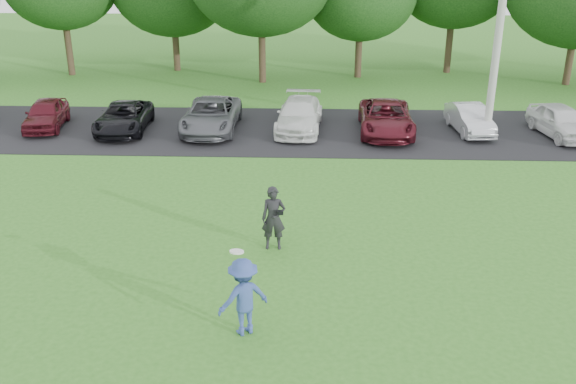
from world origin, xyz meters
name	(u,v)px	position (x,y,z in m)	size (l,w,h in m)	color
ground	(282,315)	(0.00, 0.00, 0.00)	(100.00, 100.00, 0.00)	#316C1E
parking_lot	(297,130)	(0.00, 13.00, 0.01)	(32.00, 6.50, 0.03)	black
utility_pole	(503,1)	(7.14, 12.13, 5.04)	(0.28, 0.28, 10.09)	#ACABA7
frisbee_player	(243,297)	(-0.71, -0.63, 0.80)	(1.19, 1.04, 1.87)	#32488D
camera_bystander	(274,218)	(-0.33, 2.99, 0.81)	(0.61, 0.44, 1.62)	black
parked_cars	(321,117)	(0.93, 12.82, 0.61)	(28.39, 4.65, 1.21)	silver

